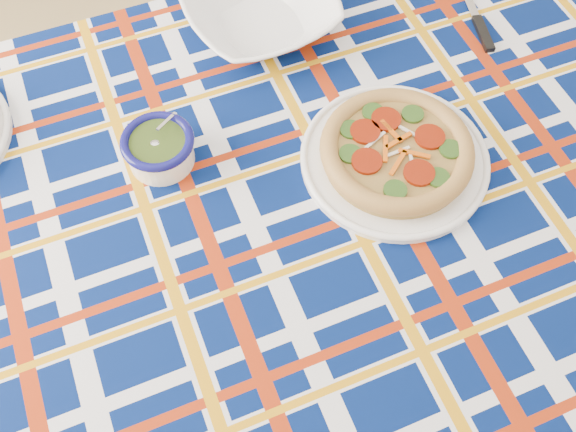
{
  "coord_description": "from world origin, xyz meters",
  "views": [
    {
      "loc": [
        -0.02,
        -0.95,
        1.74
      ],
      "look_at": [
        -0.02,
        -0.41,
        0.82
      ],
      "focal_mm": 40.0,
      "sensor_mm": 36.0,
      "label": 1
    }
  ],
  "objects_px": {
    "pesto_bowl": "(159,147)",
    "serving_bowl": "(260,14)",
    "main_focaccia_plate": "(397,151)",
    "dining_table": "(286,211)"
  },
  "relations": [
    {
      "from": "pesto_bowl",
      "to": "serving_bowl",
      "type": "distance_m",
      "value": 0.37
    },
    {
      "from": "main_focaccia_plate",
      "to": "pesto_bowl",
      "type": "relative_size",
      "value": 2.69
    },
    {
      "from": "pesto_bowl",
      "to": "dining_table",
      "type": "bearing_deg",
      "value": -15.11
    },
    {
      "from": "dining_table",
      "to": "serving_bowl",
      "type": "xyz_separation_m",
      "value": [
        -0.05,
        0.39,
        0.12
      ]
    },
    {
      "from": "serving_bowl",
      "to": "main_focaccia_plate",
      "type": "bearing_deg",
      "value": -54.6
    },
    {
      "from": "main_focaccia_plate",
      "to": "pesto_bowl",
      "type": "distance_m",
      "value": 0.41
    },
    {
      "from": "dining_table",
      "to": "pesto_bowl",
      "type": "relative_size",
      "value": 15.33
    },
    {
      "from": "main_focaccia_plate",
      "to": "serving_bowl",
      "type": "xyz_separation_m",
      "value": [
        -0.24,
        0.34,
        0.0
      ]
    },
    {
      "from": "dining_table",
      "to": "pesto_bowl",
      "type": "height_order",
      "value": "pesto_bowl"
    },
    {
      "from": "pesto_bowl",
      "to": "serving_bowl",
      "type": "relative_size",
      "value": 0.44
    }
  ]
}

